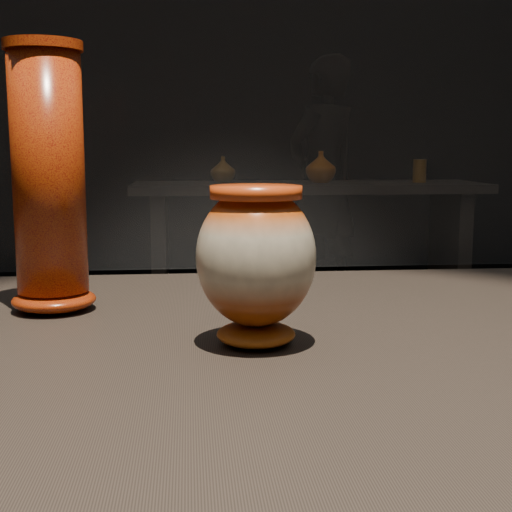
{
  "coord_description": "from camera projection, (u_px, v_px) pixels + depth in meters",
  "views": [
    {
      "loc": [
        -0.05,
        -0.76,
        1.11
      ],
      "look_at": [
        0.02,
        -0.03,
        0.99
      ],
      "focal_mm": 50.0,
      "sensor_mm": 36.0,
      "label": 1
    }
  ],
  "objects": [
    {
      "name": "main_vase",
      "position": [
        256.0,
        259.0,
        0.74
      ],
      "size": [
        0.17,
        0.17,
        0.17
      ],
      "rotation": [
        0.0,
        0.0,
        -0.43
      ],
      "color": "maroon",
      "rests_on": "display_plinth"
    },
    {
      "name": "tall_vase",
      "position": [
        49.0,
        183.0,
        0.89
      ],
      "size": [
        0.11,
        0.11,
        0.34
      ],
      "rotation": [
        0.0,
        0.0,
        0.08
      ],
      "color": "#A73F0B",
      "rests_on": "display_plinth"
    },
    {
      "name": "back_shelf",
      "position": [
        308.0,
        228.0,
        4.12
      ],
      "size": [
        2.0,
        0.6,
        0.9
      ],
      "color": "black",
      "rests_on": "ground"
    },
    {
      "name": "back_vase_left",
      "position": [
        223.0,
        170.0,
        4.06
      ],
      "size": [
        0.2,
        0.2,
        0.15
      ],
      "primitive_type": "imported",
      "rotation": [
        0.0,
        0.0,
        0.86
      ],
      "color": "#8E5414",
      "rests_on": "back_shelf"
    },
    {
      "name": "back_vase_mid",
      "position": [
        321.0,
        167.0,
        4.07
      ],
      "size": [
        0.21,
        0.21,
        0.18
      ],
      "primitive_type": "imported",
      "rotation": [
        0.0,
        0.0,
        3.38
      ],
      "color": "maroon",
      "rests_on": "back_shelf"
    },
    {
      "name": "back_vase_right",
      "position": [
        420.0,
        171.0,
        4.1
      ],
      "size": [
        0.08,
        0.08,
        0.13
      ],
      "primitive_type": "cylinder",
      "color": "#8E5414",
      "rests_on": "back_shelf"
    },
    {
      "name": "visitor",
      "position": [
        323.0,
        179.0,
        5.16
      ],
      "size": [
        0.76,
        0.71,
        1.75
      ],
      "primitive_type": "imported",
      "rotation": [
        0.0,
        0.0,
        3.76
      ],
      "color": "black",
      "rests_on": "ground"
    }
  ]
}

